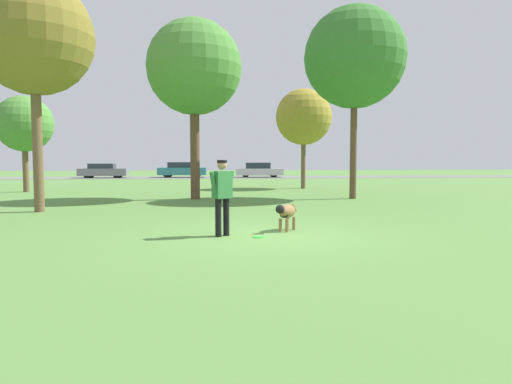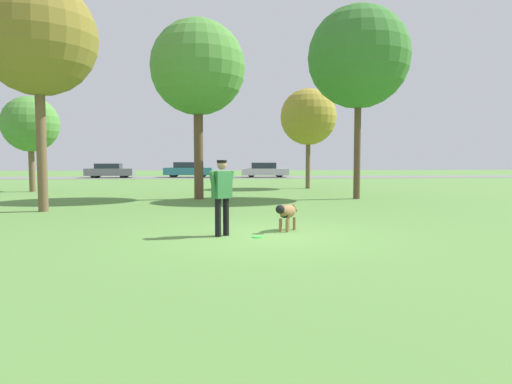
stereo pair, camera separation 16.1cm
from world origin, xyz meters
TOP-DOWN VIEW (x-y plane):
  - ground_plane at (0.00, 0.00)m, footprint 120.00×120.00m
  - far_road_strip at (0.00, 32.08)m, footprint 120.00×6.00m
  - person at (-0.88, 0.01)m, footprint 0.57×0.47m
  - dog at (0.57, 0.57)m, footprint 0.65×0.86m
  - frisbee at (-0.15, -0.22)m, footprint 0.23×0.23m
  - tree_near_right at (4.70, 8.71)m, footprint 4.08×4.08m
  - tree_near_left at (-6.35, 5.05)m, footprint 3.51×3.51m
  - tree_far_right at (4.03, 15.54)m, footprint 3.10×3.10m
  - tree_far_left at (-10.24, 14.19)m, footprint 2.75×2.75m
  - tree_mid_center at (-1.74, 9.16)m, footprint 3.80×3.80m
  - parked_car_grey at (-10.50, 31.78)m, footprint 4.15×1.72m
  - parked_car_teal at (-3.67, 32.31)m, footprint 4.39×1.92m
  - parked_car_silver at (3.29, 31.90)m, footprint 4.34×1.94m

SIDE VIEW (x-z plane):
  - ground_plane at x=0.00m, z-range 0.00..0.00m
  - far_road_strip at x=0.00m, z-range 0.00..0.01m
  - frisbee at x=-0.15m, z-range 0.00..0.02m
  - dog at x=0.57m, z-range 0.11..0.73m
  - parked_car_grey at x=-10.50m, z-range 0.00..1.27m
  - parked_car_silver at x=3.29m, z-range -0.02..1.32m
  - parked_car_teal at x=-3.67m, z-range 0.00..1.38m
  - person at x=-0.88m, z-range 0.13..1.73m
  - tree_far_left at x=-10.24m, z-range 0.98..5.72m
  - tree_far_right at x=4.03m, z-range 1.19..6.70m
  - tree_mid_center at x=-1.74m, z-range 1.66..8.85m
  - tree_near_left at x=-6.35m, z-range 1.74..8.80m
  - tree_near_right at x=4.70m, z-range 1.82..9.57m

